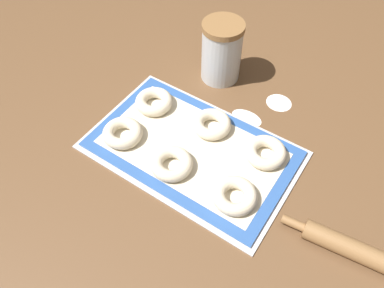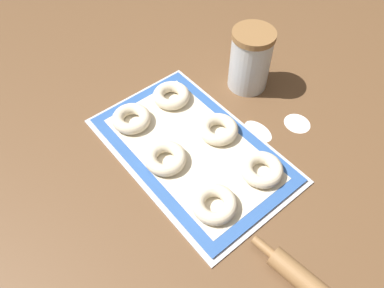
# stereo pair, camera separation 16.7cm
# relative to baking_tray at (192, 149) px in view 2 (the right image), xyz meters

# --- Properties ---
(ground_plane) EXTENTS (2.80, 2.80, 0.00)m
(ground_plane) POSITION_rel_baking_tray_xyz_m (0.01, 0.01, -0.00)
(ground_plane) COLOR brown
(baking_tray) EXTENTS (0.52, 0.32, 0.01)m
(baking_tray) POSITION_rel_baking_tray_xyz_m (0.00, 0.00, 0.00)
(baking_tray) COLOR silver
(baking_tray) RESTS_ON ground_plane
(baking_mat) EXTENTS (0.50, 0.30, 0.00)m
(baking_mat) POSITION_rel_baking_tray_xyz_m (0.00, 0.00, 0.01)
(baking_mat) COLOR #2D569E
(baking_mat) RESTS_ON baking_tray
(bagel_front_left) EXTENTS (0.10, 0.10, 0.03)m
(bagel_front_left) POSITION_rel_baking_tray_xyz_m (-0.17, -0.07, 0.02)
(bagel_front_left) COLOR beige
(bagel_front_left) RESTS_ON baking_mat
(bagel_front_center) EXTENTS (0.10, 0.10, 0.03)m
(bagel_front_center) POSITION_rel_baking_tray_xyz_m (-0.01, -0.08, 0.02)
(bagel_front_center) COLOR beige
(bagel_front_center) RESTS_ON baking_mat
(bagel_front_right) EXTENTS (0.10, 0.10, 0.03)m
(bagel_front_right) POSITION_rel_baking_tray_xyz_m (0.16, -0.07, 0.02)
(bagel_front_right) COLOR beige
(bagel_front_right) RESTS_ON baking_mat
(bagel_back_left) EXTENTS (0.10, 0.10, 0.03)m
(bagel_back_left) POSITION_rel_baking_tray_xyz_m (-0.17, 0.06, 0.02)
(bagel_back_left) COLOR beige
(bagel_back_left) RESTS_ON baking_mat
(bagel_back_center) EXTENTS (0.10, 0.10, 0.03)m
(bagel_back_center) POSITION_rel_baking_tray_xyz_m (0.01, 0.08, 0.02)
(bagel_back_center) COLOR beige
(bagel_back_center) RESTS_ON baking_mat
(bagel_back_right) EXTENTS (0.10, 0.10, 0.03)m
(bagel_back_right) POSITION_rel_baking_tray_xyz_m (0.16, 0.08, 0.02)
(bagel_back_right) COLOR beige
(bagel_back_right) RESTS_ON baking_mat
(flour_canister) EXTENTS (0.12, 0.12, 0.18)m
(flour_canister) POSITION_rel_baking_tray_xyz_m (-0.09, 0.28, 0.09)
(flour_canister) COLOR silver
(flour_canister) RESTS_ON ground_plane
(flour_patch_near) EXTENTS (0.07, 0.07, 0.00)m
(flour_patch_near) POSITION_rel_baking_tray_xyz_m (0.11, 0.28, -0.00)
(flour_patch_near) COLOR white
(flour_patch_near) RESTS_ON ground_plane
(flour_patch_far) EXTENTS (0.09, 0.05, 0.00)m
(flour_patch_far) POSITION_rel_baking_tray_xyz_m (0.06, 0.18, -0.00)
(flour_patch_far) COLOR white
(flour_patch_far) RESTS_ON ground_plane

